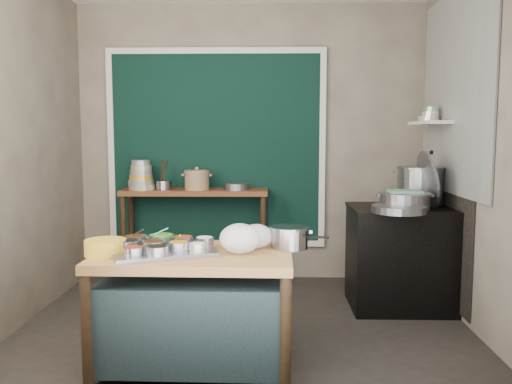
{
  "coord_description": "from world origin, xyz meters",
  "views": [
    {
      "loc": [
        0.19,
        -4.07,
        1.51
      ],
      "look_at": [
        0.08,
        0.25,
        1.04
      ],
      "focal_mm": 38.0,
      "sensor_mm": 36.0,
      "label": 1
    }
  ],
  "objects_px": {
    "yellow_basin": "(105,247)",
    "stock_pot": "(420,185)",
    "utensil_cup": "(164,185)",
    "ceramic_crock": "(197,181)",
    "stove_block": "(403,259)",
    "back_counter": "(195,236)",
    "steamer": "(405,201)",
    "condiment_tray": "(163,251)",
    "saucepan": "(289,237)",
    "prep_table": "(194,310)"
  },
  "relations": [
    {
      "from": "utensil_cup",
      "to": "condiment_tray",
      "type": "bearing_deg",
      "value": -79.34
    },
    {
      "from": "yellow_basin",
      "to": "utensil_cup",
      "type": "bearing_deg",
      "value": 90.56
    },
    {
      "from": "steamer",
      "to": "utensil_cup",
      "type": "bearing_deg",
      "value": 158.49
    },
    {
      "from": "saucepan",
      "to": "stock_pot",
      "type": "distance_m",
      "value": 1.77
    },
    {
      "from": "saucepan",
      "to": "stock_pot",
      "type": "relative_size",
      "value": 0.62
    },
    {
      "from": "stove_block",
      "to": "utensil_cup",
      "type": "relative_size",
      "value": 5.96
    },
    {
      "from": "condiment_tray",
      "to": "ceramic_crock",
      "type": "bearing_deg",
      "value": 91.11
    },
    {
      "from": "back_counter",
      "to": "yellow_basin",
      "type": "relative_size",
      "value": 5.66
    },
    {
      "from": "stock_pot",
      "to": "utensil_cup",
      "type": "bearing_deg",
      "value": 168.33
    },
    {
      "from": "stove_block",
      "to": "saucepan",
      "type": "bearing_deg",
      "value": -133.25
    },
    {
      "from": "yellow_basin",
      "to": "ceramic_crock",
      "type": "height_order",
      "value": "ceramic_crock"
    },
    {
      "from": "stove_block",
      "to": "yellow_basin",
      "type": "distance_m",
      "value": 2.58
    },
    {
      "from": "utensil_cup",
      "to": "saucepan",
      "type": "bearing_deg",
      "value": -56.42
    },
    {
      "from": "back_counter",
      "to": "utensil_cup",
      "type": "bearing_deg",
      "value": -170.41
    },
    {
      "from": "yellow_basin",
      "to": "utensil_cup",
      "type": "distance_m",
      "value": 2.01
    },
    {
      "from": "back_counter",
      "to": "steamer",
      "type": "height_order",
      "value": "steamer"
    },
    {
      "from": "back_counter",
      "to": "utensil_cup",
      "type": "xyz_separation_m",
      "value": [
        -0.3,
        -0.05,
        0.52
      ]
    },
    {
      "from": "back_counter",
      "to": "stove_block",
      "type": "bearing_deg",
      "value": -21.02
    },
    {
      "from": "stove_block",
      "to": "utensil_cup",
      "type": "bearing_deg",
      "value": 162.86
    },
    {
      "from": "stove_block",
      "to": "stock_pot",
      "type": "xyz_separation_m",
      "value": [
        0.18,
        0.19,
        0.62
      ]
    },
    {
      "from": "saucepan",
      "to": "ceramic_crock",
      "type": "distance_m",
      "value": 1.98
    },
    {
      "from": "condiment_tray",
      "to": "steamer",
      "type": "xyz_separation_m",
      "value": [
        1.79,
        1.1,
        0.19
      ]
    },
    {
      "from": "back_counter",
      "to": "yellow_basin",
      "type": "distance_m",
      "value": 2.1
    },
    {
      "from": "steamer",
      "to": "prep_table",
      "type": "bearing_deg",
      "value": -145.98
    },
    {
      "from": "condiment_tray",
      "to": "steamer",
      "type": "bearing_deg",
      "value": 31.5
    },
    {
      "from": "back_counter",
      "to": "ceramic_crock",
      "type": "relative_size",
      "value": 5.6
    },
    {
      "from": "utensil_cup",
      "to": "ceramic_crock",
      "type": "bearing_deg",
      "value": 1.93
    },
    {
      "from": "prep_table",
      "to": "ceramic_crock",
      "type": "bearing_deg",
      "value": 97.78
    },
    {
      "from": "yellow_basin",
      "to": "ceramic_crock",
      "type": "distance_m",
      "value": 2.05
    },
    {
      "from": "stock_pot",
      "to": "back_counter",
      "type": "bearing_deg",
      "value": 165.36
    },
    {
      "from": "stove_block",
      "to": "ceramic_crock",
      "type": "bearing_deg",
      "value": 159.78
    },
    {
      "from": "ceramic_crock",
      "to": "stove_block",
      "type": "bearing_deg",
      "value": -20.22
    },
    {
      "from": "back_counter",
      "to": "condiment_tray",
      "type": "xyz_separation_m",
      "value": [
        0.06,
        -2.0,
        0.29
      ]
    },
    {
      "from": "back_counter",
      "to": "ceramic_crock",
      "type": "height_order",
      "value": "ceramic_crock"
    },
    {
      "from": "yellow_basin",
      "to": "stove_block",
      "type": "bearing_deg",
      "value": 31.24
    },
    {
      "from": "yellow_basin",
      "to": "stock_pot",
      "type": "bearing_deg",
      "value": 32.62
    },
    {
      "from": "saucepan",
      "to": "steamer",
      "type": "bearing_deg",
      "value": 60.91
    },
    {
      "from": "stove_block",
      "to": "condiment_tray",
      "type": "relative_size",
      "value": 1.45
    },
    {
      "from": "prep_table",
      "to": "yellow_basin",
      "type": "bearing_deg",
      "value": -171.39
    },
    {
      "from": "stove_block",
      "to": "steamer",
      "type": "relative_size",
      "value": 2.07
    },
    {
      "from": "prep_table",
      "to": "condiment_tray",
      "type": "xyz_separation_m",
      "value": [
        -0.19,
        -0.02,
        0.39
      ]
    },
    {
      "from": "ceramic_crock",
      "to": "steamer",
      "type": "height_order",
      "value": "ceramic_crock"
    },
    {
      "from": "condiment_tray",
      "to": "ceramic_crock",
      "type": "distance_m",
      "value": 1.98
    },
    {
      "from": "prep_table",
      "to": "stock_pot",
      "type": "relative_size",
      "value": 2.94
    },
    {
      "from": "prep_table",
      "to": "stove_block",
      "type": "distance_m",
      "value": 2.07
    },
    {
      "from": "utensil_cup",
      "to": "ceramic_crock",
      "type": "xyz_separation_m",
      "value": [
        0.33,
        0.01,
        0.04
      ]
    },
    {
      "from": "stock_pot",
      "to": "steamer",
      "type": "bearing_deg",
      "value": -121.61
    },
    {
      "from": "back_counter",
      "to": "stock_pot",
      "type": "height_order",
      "value": "stock_pot"
    },
    {
      "from": "condiment_tray",
      "to": "stock_pot",
      "type": "xyz_separation_m",
      "value": [
        2.01,
        1.46,
        0.28
      ]
    },
    {
      "from": "back_counter",
      "to": "steamer",
      "type": "bearing_deg",
      "value": -25.9
    }
  ]
}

